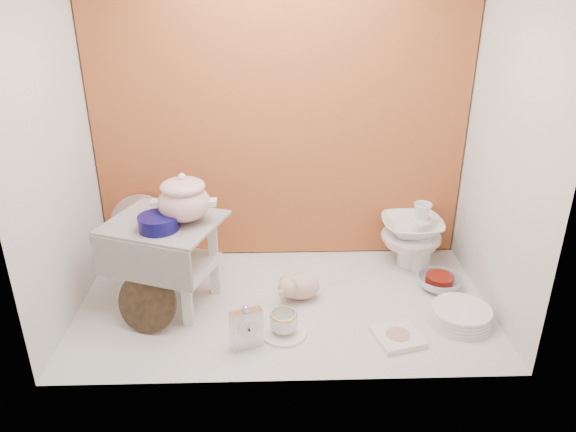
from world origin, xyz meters
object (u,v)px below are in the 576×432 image
(blue_white_vase, at_px, (136,244))
(crystal_bowl, at_px, (439,283))
(step_stool, at_px, (168,262))
(plush_pig, at_px, (300,286))
(floral_platter, at_px, (144,228))
(porcelain_tower, at_px, (411,234))
(dinner_plate_stack, at_px, (461,315))
(gold_rim_teacup, at_px, (284,322))
(soup_tureen, at_px, (184,198))
(mantel_clock, at_px, (246,327))

(blue_white_vase, xyz_separation_m, crystal_bowl, (1.45, -0.26, -0.09))
(step_stool, xyz_separation_m, plush_pig, (0.58, 0.00, -0.13))
(floral_platter, bearing_deg, porcelain_tower, -4.20)
(dinner_plate_stack, distance_m, porcelain_tower, 0.53)
(blue_white_vase, relative_size, dinner_plate_stack, 0.93)
(gold_rim_teacup, height_order, porcelain_tower, porcelain_tower)
(soup_tureen, height_order, mantel_clock, soup_tureen)
(soup_tureen, height_order, dinner_plate_stack, soup_tureen)
(mantel_clock, height_order, crystal_bowl, mantel_clock)
(step_stool, height_order, soup_tureen, soup_tureen)
(soup_tureen, distance_m, mantel_clock, 0.59)
(blue_white_vase, distance_m, dinner_plate_stack, 1.55)
(floral_platter, bearing_deg, soup_tureen, -54.98)
(crystal_bowl, height_order, porcelain_tower, porcelain_tower)
(soup_tureen, distance_m, floral_platter, 0.59)
(blue_white_vase, bearing_deg, gold_rim_teacup, -39.24)
(mantel_clock, height_order, porcelain_tower, porcelain_tower)
(crystal_bowl, bearing_deg, blue_white_vase, 169.97)
(crystal_bowl, bearing_deg, soup_tureen, -176.35)
(porcelain_tower, bearing_deg, soup_tureen, -163.84)
(soup_tureen, xyz_separation_m, blue_white_vase, (-0.31, 0.33, -0.38))
(step_stool, height_order, porcelain_tower, step_stool)
(mantel_clock, xyz_separation_m, crystal_bowl, (0.88, 0.40, -0.06))
(floral_platter, relative_size, dinner_plate_stack, 1.33)
(plush_pig, bearing_deg, floral_platter, 130.43)
(step_stool, bearing_deg, porcelain_tower, 35.32)
(blue_white_vase, relative_size, plush_pig, 1.10)
(dinner_plate_stack, distance_m, crystal_bowl, 0.27)
(plush_pig, bearing_deg, porcelain_tower, 5.28)
(mantel_clock, bearing_deg, porcelain_tower, 18.35)
(gold_rim_teacup, xyz_separation_m, porcelain_tower, (0.64, 0.56, 0.11))
(mantel_clock, bearing_deg, soup_tureen, 107.53)
(blue_white_vase, height_order, plush_pig, blue_white_vase)
(mantel_clock, distance_m, crystal_bowl, 0.97)
(dinner_plate_stack, bearing_deg, blue_white_vase, 160.07)
(step_stool, relative_size, porcelain_tower, 1.34)
(soup_tureen, relative_size, crystal_bowl, 1.27)
(blue_white_vase, bearing_deg, step_stool, -55.91)
(soup_tureen, height_order, crystal_bowl, soup_tureen)
(step_stool, distance_m, porcelain_tower, 1.18)
(step_stool, distance_m, dinner_plate_stack, 1.27)
(step_stool, relative_size, floral_platter, 1.29)
(soup_tureen, relative_size, plush_pig, 1.15)
(blue_white_vase, height_order, dinner_plate_stack, blue_white_vase)
(crystal_bowl, xyz_separation_m, porcelain_tower, (-0.09, 0.23, 0.14))
(plush_pig, bearing_deg, step_stool, 157.78)
(blue_white_vase, bearing_deg, soup_tureen, -46.55)
(plush_pig, bearing_deg, crystal_bowl, -16.81)
(soup_tureen, xyz_separation_m, mantel_clock, (0.26, -0.33, -0.41))
(soup_tureen, relative_size, floral_platter, 0.73)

